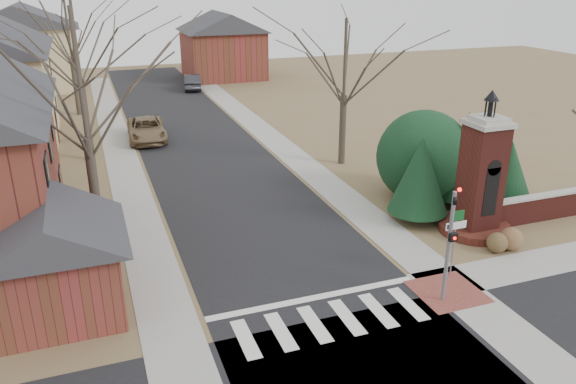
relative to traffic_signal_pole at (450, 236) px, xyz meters
name	(u,v)px	position (x,y,z in m)	size (l,w,h in m)	color
ground	(341,334)	(-4.30, -0.57, -2.59)	(120.00, 120.00, 0.00)	brown
main_street	(201,148)	(-4.30, 21.43, -2.58)	(8.00, 70.00, 0.01)	black
crosswalk_zone	(331,321)	(-4.30, 0.23, -2.58)	(8.00, 2.20, 0.02)	silver
stop_bar	(314,298)	(-4.30, 1.73, -2.58)	(8.00, 0.35, 0.02)	silver
sidewalk_right_main	(275,141)	(0.90, 21.43, -2.58)	(2.00, 60.00, 0.02)	gray
sidewalk_left	(121,156)	(-9.50, 21.43, -2.58)	(2.00, 60.00, 0.02)	gray
curb_apron	(448,292)	(0.50, 0.43, -2.57)	(2.40, 2.40, 0.02)	brown
traffic_signal_pole	(450,236)	(0.00, 0.00, 0.00)	(0.28, 0.41, 4.50)	slate
sign_post	(455,230)	(1.29, 1.41, -0.64)	(0.90, 0.07, 2.75)	slate
brick_gate_monument	(480,187)	(4.70, 4.42, -0.42)	(3.20, 3.20, 6.47)	#581F19
brick_garden_wall	(554,205)	(9.20, 4.43, -1.93)	(7.50, 0.50, 1.30)	#581F19
garage_left	(54,254)	(-12.82, 3.92, -0.35)	(4.80, 4.80, 4.29)	maroon
house_distant_left	(23,46)	(-16.31, 47.42, 1.66)	(10.80, 8.80, 8.53)	beige
house_distant_right	(222,44)	(3.69, 47.42, 1.06)	(8.80, 8.80, 7.30)	maroon
evergreen_near	(420,175)	(2.90, 6.43, -0.29)	(2.80, 2.80, 4.10)	#473D33
evergreen_mid	(465,154)	(6.20, 7.63, 0.01)	(3.40, 3.40, 4.70)	#473D33
evergreen_far	(509,169)	(8.20, 6.63, -0.69)	(2.40, 2.40, 3.30)	#473D33
evergreen_mass	(424,153)	(4.70, 8.93, -0.19)	(4.80, 4.80, 4.80)	black
bare_tree_0	(78,66)	(-11.30, 8.43, 5.11)	(8.05, 8.05, 11.15)	#473D33
bare_tree_1	(74,27)	(-11.30, 21.43, 5.44)	(8.40, 8.40, 11.64)	#473D33
bare_tree_2	(67,26)	(-11.80, 34.43, 4.44)	(7.35, 7.35, 10.19)	#473D33
bare_tree_3	(345,53)	(3.20, 15.43, 4.10)	(7.00, 7.00, 9.70)	#473D33
pickup_truck	(147,129)	(-7.43, 24.74, -1.83)	(2.51, 5.44, 1.51)	olive
distant_car	(192,82)	(-0.92, 41.73, -1.84)	(1.59, 4.56, 1.50)	#2B2D32
dry_shrub_left	(497,243)	(4.30, 2.43, -2.15)	(0.87, 0.87, 0.87)	brown
dry_shrub_right	(511,239)	(5.00, 2.43, -2.09)	(0.99, 0.99, 0.99)	brown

